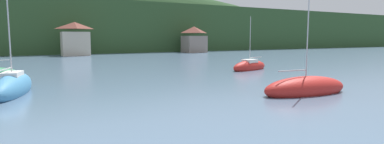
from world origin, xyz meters
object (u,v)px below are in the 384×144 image
sailboat_far_3 (250,67)px  sailboat_mid_6 (305,88)px  shore_building_westcentral (75,39)px  shore_building_central (194,40)px  sailboat_mid_5 (13,87)px

sailboat_far_3 → sailboat_mid_6: 16.88m
shore_building_westcentral → sailboat_mid_6: sailboat_mid_6 is taller
shore_building_westcentral → sailboat_far_3: size_ratio=1.05×
shore_building_central → sailboat_far_3: (-16.44, -43.70, -3.02)m
shore_building_central → sailboat_mid_5: sailboat_mid_5 is taller
sailboat_far_3 → sailboat_mid_6: size_ratio=0.82×
shore_building_central → sailboat_mid_6: sailboat_mid_6 is taller
sailboat_mid_5 → shore_building_westcentral: bearing=-0.4°
shore_building_westcentral → sailboat_far_3: (14.55, -43.35, -3.24)m
shore_building_westcentral → shore_building_central: 30.99m
shore_building_westcentral → sailboat_mid_6: bearing=-83.0°
shore_building_central → shore_building_westcentral: bearing=-179.4°
shore_building_central → sailboat_mid_5: size_ratio=0.76×
shore_building_westcentral → shore_building_central: size_ratio=1.07×
shore_building_central → sailboat_mid_5: bearing=-131.3°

